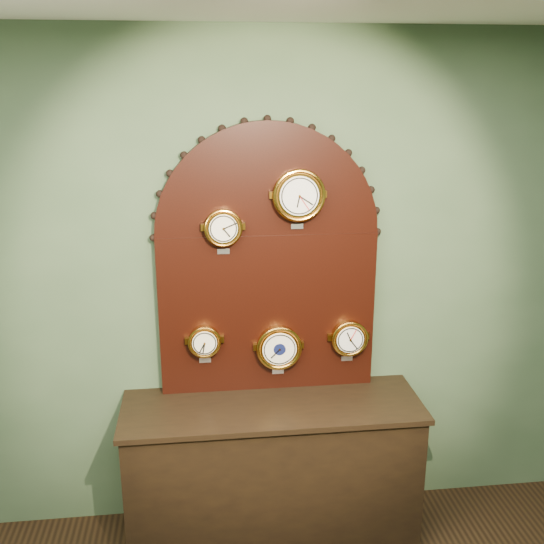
{
  "coord_description": "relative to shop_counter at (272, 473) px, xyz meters",
  "views": [
    {
      "loc": [
        -0.37,
        -0.82,
        2.52
      ],
      "look_at": [
        0.0,
        2.25,
        1.58
      ],
      "focal_mm": 41.62,
      "sensor_mm": 36.0,
      "label": 1
    }
  ],
  "objects": [
    {
      "name": "tide_clock",
      "position": [
        0.45,
        0.15,
        0.74
      ],
      "size": [
        0.21,
        0.08,
        0.26
      ],
      "color": "#C38429",
      "rests_on": "display_board"
    },
    {
      "name": "wall_back",
      "position": [
        0.0,
        0.27,
        1.0
      ],
      "size": [
        4.0,
        0.0,
        4.0
      ],
      "primitive_type": "plane",
      "rotation": [
        1.57,
        0.0,
        0.0
      ],
      "color": "#41583C",
      "rests_on": "ground"
    },
    {
      "name": "barometer",
      "position": [
        0.05,
        0.15,
        0.7
      ],
      "size": [
        0.26,
        0.08,
        0.31
      ],
      "color": "#C38429",
      "rests_on": "display_board"
    },
    {
      "name": "display_board",
      "position": [
        0.0,
        0.22,
        1.23
      ],
      "size": [
        1.26,
        0.06,
        1.53
      ],
      "color": "black",
      "rests_on": "shop_counter"
    },
    {
      "name": "roman_clock",
      "position": [
        -0.24,
        0.15,
        1.39
      ],
      "size": [
        0.2,
        0.08,
        0.25
      ],
      "color": "#C38429",
      "rests_on": "display_board"
    },
    {
      "name": "hygrometer",
      "position": [
        -0.36,
        0.15,
        0.76
      ],
      "size": [
        0.18,
        0.08,
        0.23
      ],
      "color": "#C38429",
      "rests_on": "display_board"
    },
    {
      "name": "shop_counter",
      "position": [
        0.0,
        0.0,
        0.0
      ],
      "size": [
        1.6,
        0.5,
        0.8
      ],
      "primitive_type": "cube",
      "color": "black",
      "rests_on": "ground_plane"
    },
    {
      "name": "arabic_clock",
      "position": [
        0.15,
        0.15,
        1.55
      ],
      "size": [
        0.28,
        0.08,
        0.33
      ],
      "color": "#C38429",
      "rests_on": "display_board"
    }
  ]
}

